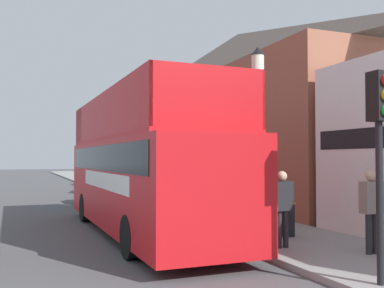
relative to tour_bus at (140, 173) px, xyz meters
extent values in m
plane|color=#4C4C4F|center=(-3.24, 12.92, -1.81)|extent=(144.00, 144.00, 0.00)
cube|color=gray|center=(3.40, 9.92, -1.74)|extent=(3.49, 108.00, 0.14)
cube|color=#935642|center=(8.14, 9.34, 1.41)|extent=(6.00, 21.30, 6.44)
pyramid|color=#473D38|center=(8.14, 9.34, 6.07)|extent=(6.00, 21.30, 2.88)
cube|color=red|center=(0.00, -0.15, -0.29)|extent=(2.69, 10.81, 2.50)
cube|color=white|center=(0.01, -0.69, -0.16)|extent=(2.64, 5.96, 0.45)
cube|color=black|center=(0.00, -0.15, 0.46)|extent=(2.70, 9.94, 0.70)
cube|color=red|center=(0.00, -0.15, 1.01)|extent=(2.67, 9.94, 0.10)
cube|color=red|center=(-1.23, -0.17, 1.69)|extent=(0.21, 9.91, 1.25)
cube|color=red|center=(1.23, -0.13, 1.69)|extent=(0.21, 9.91, 1.25)
cube|color=red|center=(0.07, -5.07, 1.69)|extent=(2.53, 0.11, 1.25)
cube|color=red|center=(-0.06, 4.05, 1.69)|extent=(2.55, 1.54, 1.25)
cylinder|color=black|center=(-1.19, 3.17, -1.31)|extent=(0.29, 1.00, 1.00)
cylinder|color=black|center=(1.09, 3.20, -1.31)|extent=(0.29, 1.00, 1.00)
cylinder|color=black|center=(-1.09, -3.29, -1.31)|extent=(0.29, 1.00, 1.00)
cylinder|color=black|center=(1.19, -3.26, -1.31)|extent=(0.29, 1.00, 1.00)
cube|color=navy|center=(0.49, 8.97, -1.26)|extent=(1.88, 4.05, 0.73)
cube|color=black|center=(0.49, 8.84, -0.62)|extent=(1.63, 1.95, 0.56)
cylinder|color=black|center=(-0.37, 10.20, -1.48)|extent=(0.21, 0.66, 0.65)
cylinder|color=black|center=(1.32, 10.22, -1.48)|extent=(0.21, 0.66, 0.65)
cylinder|color=black|center=(-0.34, 7.71, -1.48)|extent=(0.21, 0.66, 0.65)
cylinder|color=black|center=(1.35, 7.73, -1.48)|extent=(0.21, 0.66, 0.65)
cylinder|color=#232328|center=(3.78, -5.35, -1.22)|extent=(0.13, 0.13, 0.90)
cylinder|color=#232328|center=(3.97, -5.35, -1.22)|extent=(0.13, 0.13, 0.90)
cube|color=gray|center=(3.88, -5.35, -0.42)|extent=(0.49, 0.27, 0.71)
sphere|color=tan|center=(3.88, -5.35, 0.06)|extent=(0.25, 0.25, 0.25)
cylinder|color=#232328|center=(2.31, -4.03, -1.23)|extent=(0.13, 0.13, 0.88)
cylinder|color=#232328|center=(2.50, -4.03, -1.23)|extent=(0.13, 0.13, 0.88)
cube|color=black|center=(2.40, -4.03, -0.44)|extent=(0.48, 0.26, 0.70)
sphere|color=tan|center=(2.40, -4.03, 0.03)|extent=(0.24, 0.24, 0.24)
cylinder|color=black|center=(2.21, -7.31, -0.29)|extent=(0.12, 0.12, 2.75)
cube|color=black|center=(2.21, -7.31, 1.51)|extent=(0.28, 0.31, 0.85)
cylinder|color=black|center=(2.25, -3.17, 0.49)|extent=(0.13, 0.13, 4.33)
cylinder|color=silver|center=(2.25, -3.17, 2.88)|extent=(0.32, 0.32, 0.45)
cone|color=black|center=(2.25, -3.17, 3.22)|extent=(0.35, 0.35, 0.22)
cylinder|color=black|center=(2.05, 4.56, 0.19)|extent=(0.13, 0.13, 3.72)
cylinder|color=silver|center=(2.05, 4.56, 2.27)|extent=(0.32, 0.32, 0.45)
cone|color=black|center=(2.05, 4.56, 2.61)|extent=(0.35, 0.35, 0.22)
cylinder|color=black|center=(3.41, -2.69, -1.20)|extent=(0.44, 0.44, 0.95)
cylinder|color=#B28E1E|center=(3.41, -2.69, -0.76)|extent=(0.48, 0.48, 0.06)
camera|label=1|loc=(-3.51, -13.22, 0.45)|focal=42.00mm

